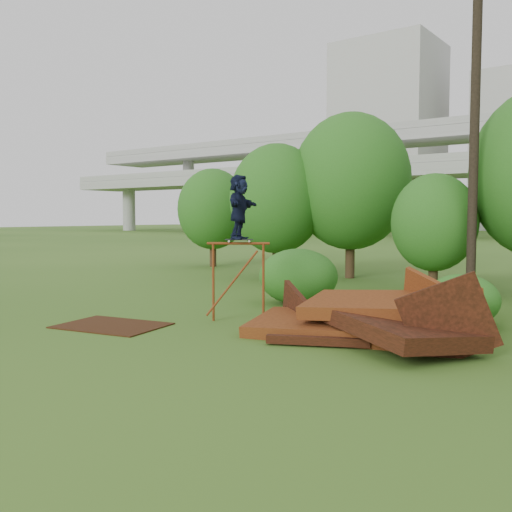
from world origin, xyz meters
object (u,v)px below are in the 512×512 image
Objects in this scene: scrap_pile at (364,321)px; skater at (239,207)px; flat_plate at (112,326)px; utility_pole at (474,130)px.

scrap_pile is 3.52× the size of skater.
scrap_pile is 2.31× the size of flat_plate.
scrap_pile is at bearing -91.03° from utility_pole.
skater is 4.09m from flat_plate.
utility_pole is (0.13, 7.08, 4.74)m from scrap_pile.
flat_plate is at bearing -120.57° from utility_pole.
flat_plate is 0.24× the size of utility_pole.
scrap_pile is at bearing -109.87° from skater.
skater reaches higher than flat_plate.
scrap_pile is 5.79m from flat_plate.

